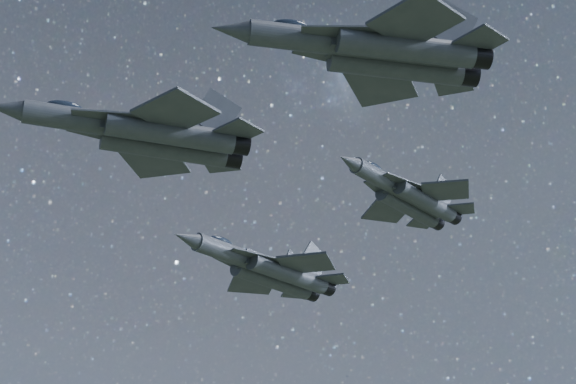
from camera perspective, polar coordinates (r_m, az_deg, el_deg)
name	(u,v)px	position (r m, az deg, el deg)	size (l,w,h in m)	color
jet_lead	(147,133)	(68.79, -8.38, 3.45)	(19.19, 13.33, 4.82)	#2E3239
jet_left	(268,269)	(90.05, -1.17, -4.61)	(19.24, 12.94, 4.85)	#2E3239
jet_right	(378,51)	(59.85, 5.38, 8.33)	(18.06, 12.26, 4.54)	#2E3239
jet_slot	(408,196)	(78.16, 7.12, -0.26)	(14.93, 9.89, 3.81)	#2E3239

